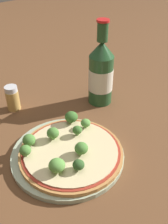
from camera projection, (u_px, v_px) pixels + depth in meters
ground_plane at (68, 160)px, 0.61m from camera, size 3.00×3.00×0.00m
plate at (68, 154)px, 0.62m from camera, size 0.26×0.26×0.01m
pizza at (70, 151)px, 0.61m from camera, size 0.24×0.24×0.01m
broccoli_floret_0 at (79, 165)px, 0.55m from camera, size 0.03×0.03×0.02m
broccoli_floret_1 at (29, 140)px, 0.61m from camera, size 0.03×0.03×0.03m
broccoli_floret_2 at (57, 165)px, 0.54m from camera, size 0.03×0.03×0.03m
broccoli_floret_3 at (54, 133)px, 0.62m from camera, size 0.03×0.03×0.03m
broccoli_floret_4 at (25, 150)px, 0.58m from camera, size 0.03×0.03×0.03m
broccoli_floret_5 at (86, 123)px, 0.66m from camera, size 0.02×0.02×0.02m
broccoli_floret_6 at (71, 117)px, 0.67m from camera, size 0.03×0.03×0.03m
broccoli_floret_7 at (81, 148)px, 0.58m from camera, size 0.03×0.03×0.03m
broccoli_floret_8 at (77, 130)px, 0.63m from camera, size 0.02×0.02×0.03m
beer_bottle at (101, 73)px, 0.76m from camera, size 0.07×0.07×0.25m
pepper_shaker at (13, 98)px, 0.76m from camera, size 0.04×0.04×0.08m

